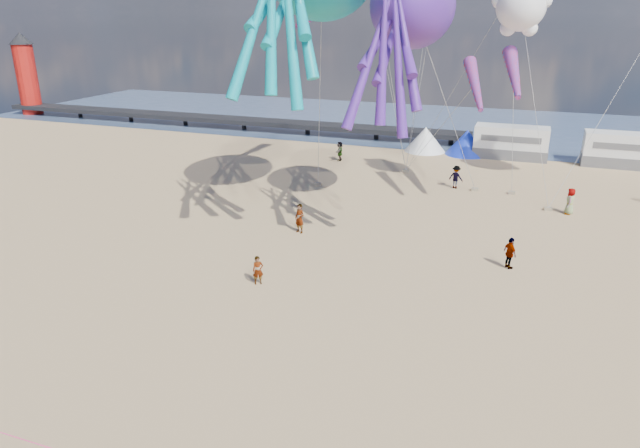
{
  "coord_description": "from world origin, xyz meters",
  "views": [
    {
      "loc": [
        7.35,
        -15.54,
        12.88
      ],
      "look_at": [
        -0.55,
        6.0,
        4.35
      ],
      "focal_mm": 32.0,
      "sensor_mm": 36.0,
      "label": 1
    }
  ],
  "objects_px": {
    "motorhome_1": "(624,150)",
    "sandbag_c": "(548,209)",
    "beachgoer_4": "(340,151)",
    "windsock_mid": "(514,74)",
    "tent_white": "(425,139)",
    "sandbag_d": "(512,193)",
    "sandbag_e": "(406,171)",
    "kite_octopus_purple": "(413,6)",
    "sandbag_a": "(318,184)",
    "motorhome_0": "(511,142)",
    "beachgoer_3": "(510,253)",
    "sandbag_b": "(475,189)",
    "tent_blue": "(467,142)",
    "beachgoer_2": "(456,177)",
    "standing_person": "(258,270)",
    "windsock_left": "(322,11)",
    "windsock_right": "(475,85)",
    "lighthouse": "(27,80)",
    "beachgoer_6": "(570,201)",
    "kite_panda": "(521,6)",
    "beachgoer_5": "(300,218)"
  },
  "relations": [
    {
      "from": "sandbag_a",
      "to": "sandbag_d",
      "type": "distance_m",
      "value": 14.85
    },
    {
      "from": "beachgoer_2",
      "to": "windsock_mid",
      "type": "relative_size",
      "value": 0.32
    },
    {
      "from": "motorhome_0",
      "to": "sandbag_c",
      "type": "bearing_deg",
      "value": -77.43
    },
    {
      "from": "beachgoer_4",
      "to": "kite_octopus_purple",
      "type": "height_order",
      "value": "kite_octopus_purple"
    },
    {
      "from": "motorhome_1",
      "to": "sandbag_c",
      "type": "relative_size",
      "value": 13.2
    },
    {
      "from": "motorhome_1",
      "to": "sandbag_c",
      "type": "xyz_separation_m",
      "value": [
        -6.16,
        -15.0,
        -1.39
      ]
    },
    {
      "from": "beachgoer_4",
      "to": "windsock_right",
      "type": "relative_size",
      "value": 0.33
    },
    {
      "from": "lighthouse",
      "to": "beachgoer_3",
      "type": "distance_m",
      "value": 70.06
    },
    {
      "from": "sandbag_b",
      "to": "sandbag_d",
      "type": "bearing_deg",
      "value": 1.9
    },
    {
      "from": "motorhome_1",
      "to": "windsock_left",
      "type": "bearing_deg",
      "value": -152.65
    },
    {
      "from": "sandbag_c",
      "to": "windsock_left",
      "type": "xyz_separation_m",
      "value": [
        -17.71,
        2.65,
        12.9
      ]
    },
    {
      "from": "beachgoer_2",
      "to": "windsock_left",
      "type": "height_order",
      "value": "windsock_left"
    },
    {
      "from": "sandbag_a",
      "to": "windsock_mid",
      "type": "relative_size",
      "value": 0.09
    },
    {
      "from": "tent_white",
      "to": "sandbag_a",
      "type": "bearing_deg",
      "value": -111.44
    },
    {
      "from": "sandbag_e",
      "to": "kite_octopus_purple",
      "type": "xyz_separation_m",
      "value": [
        2.18,
        -11.42,
        13.13
      ]
    },
    {
      "from": "tent_white",
      "to": "lighthouse",
      "type": "bearing_deg",
      "value": 175.76
    },
    {
      "from": "sandbag_b",
      "to": "kite_panda",
      "type": "distance_m",
      "value": 13.43
    },
    {
      "from": "motorhome_0",
      "to": "windsock_mid",
      "type": "xyz_separation_m",
      "value": [
        0.06,
        -15.55,
        7.67
      ]
    },
    {
      "from": "beachgoer_3",
      "to": "standing_person",
      "type": "bearing_deg",
      "value": 81.91
    },
    {
      "from": "sandbag_e",
      "to": "sandbag_b",
      "type": "bearing_deg",
      "value": -30.01
    },
    {
      "from": "sandbag_b",
      "to": "sandbag_c",
      "type": "relative_size",
      "value": 1.0
    },
    {
      "from": "windsock_left",
      "to": "windsock_mid",
      "type": "relative_size",
      "value": 1.12
    },
    {
      "from": "beachgoer_6",
      "to": "kite_octopus_purple",
      "type": "xyz_separation_m",
      "value": [
        -10.52,
        -4.51,
        12.33
      ]
    },
    {
      "from": "standing_person",
      "to": "sandbag_b",
      "type": "xyz_separation_m",
      "value": [
        8.6,
        20.25,
        -0.64
      ]
    },
    {
      "from": "beachgoer_3",
      "to": "kite_octopus_purple",
      "type": "distance_m",
      "value": 15.51
    },
    {
      "from": "sandbag_d",
      "to": "windsock_left",
      "type": "bearing_deg",
      "value": -178.28
    },
    {
      "from": "sandbag_c",
      "to": "sandbag_e",
      "type": "distance_m",
      "value": 13.17
    },
    {
      "from": "tent_white",
      "to": "sandbag_d",
      "type": "height_order",
      "value": "tent_white"
    },
    {
      "from": "beachgoer_3",
      "to": "sandbag_b",
      "type": "relative_size",
      "value": 3.5
    },
    {
      "from": "sandbag_c",
      "to": "kite_panda",
      "type": "relative_size",
      "value": 0.09
    },
    {
      "from": "tent_white",
      "to": "kite_octopus_purple",
      "type": "height_order",
      "value": "kite_octopus_purple"
    },
    {
      "from": "beachgoer_3",
      "to": "sandbag_b",
      "type": "bearing_deg",
      "value": -23.46
    },
    {
      "from": "motorhome_0",
      "to": "tent_blue",
      "type": "xyz_separation_m",
      "value": [
        -4.0,
        0.0,
        -0.3
      ]
    },
    {
      "from": "beachgoer_3",
      "to": "beachgoer_2",
      "type": "bearing_deg",
      "value": -17.9
    },
    {
      "from": "sandbag_b",
      "to": "windsock_mid",
      "type": "height_order",
      "value": "windsock_mid"
    },
    {
      "from": "standing_person",
      "to": "sandbag_d",
      "type": "bearing_deg",
      "value": 27.97
    },
    {
      "from": "motorhome_1",
      "to": "beachgoer_3",
      "type": "relative_size",
      "value": 3.77
    },
    {
      "from": "sandbag_a",
      "to": "motorhome_0",
      "type": "bearing_deg",
      "value": 46.92
    },
    {
      "from": "beachgoer_5",
      "to": "sandbag_a",
      "type": "bearing_deg",
      "value": 122.86
    },
    {
      "from": "sandbag_b",
      "to": "lighthouse",
      "type": "bearing_deg",
      "value": 165.1
    },
    {
      "from": "motorhome_0",
      "to": "standing_person",
      "type": "bearing_deg",
      "value": -108.08
    },
    {
      "from": "lighthouse",
      "to": "sandbag_a",
      "type": "relative_size",
      "value": 18.0
    },
    {
      "from": "kite_octopus_purple",
      "to": "beachgoer_2",
      "type": "bearing_deg",
      "value": 60.33
    },
    {
      "from": "tent_blue",
      "to": "kite_octopus_purple",
      "type": "distance_m",
      "value": 23.29
    },
    {
      "from": "beachgoer_2",
      "to": "sandbag_a",
      "type": "height_order",
      "value": "beachgoer_2"
    },
    {
      "from": "beachgoer_4",
      "to": "sandbag_c",
      "type": "height_order",
      "value": "beachgoer_4"
    },
    {
      "from": "tent_white",
      "to": "windsock_mid",
      "type": "xyz_separation_m",
      "value": [
        8.06,
        -15.55,
        7.97
      ]
    },
    {
      "from": "beachgoer_4",
      "to": "windsock_mid",
      "type": "height_order",
      "value": "windsock_mid"
    },
    {
      "from": "tent_white",
      "to": "standing_person",
      "type": "xyz_separation_m",
      "value": [
        -2.52,
        -32.23,
        -0.45
      ]
    },
    {
      "from": "motorhome_1",
      "to": "beachgoer_5",
      "type": "xyz_separation_m",
      "value": [
        -20.75,
        -24.86,
        -0.57
      ]
    }
  ]
}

